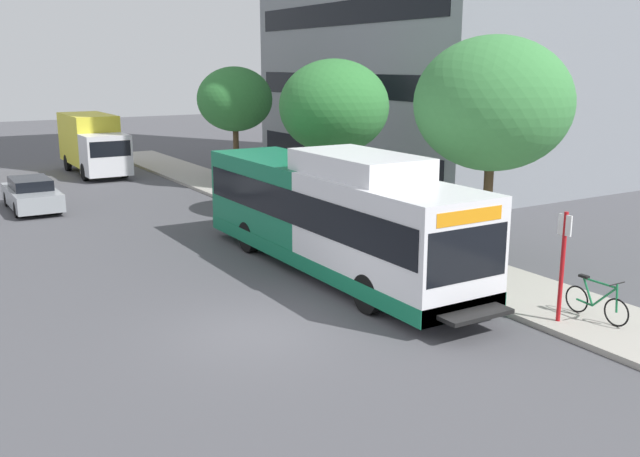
% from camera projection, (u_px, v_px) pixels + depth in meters
% --- Properties ---
extents(ground_plane, '(120.00, 120.00, 0.00)m').
position_uv_depth(ground_plane, '(152.00, 253.00, 22.81)').
color(ground_plane, '#4C4C51').
extents(sidewalk_curb, '(3.00, 56.00, 0.14)m').
position_uv_depth(sidewalk_curb, '(365.00, 237.00, 24.65)').
color(sidewalk_curb, '#A8A399').
rests_on(sidewalk_curb, ground).
extents(transit_bus, '(2.58, 12.25, 3.65)m').
position_uv_depth(transit_bus, '(332.00, 215.00, 20.46)').
color(transit_bus, white).
rests_on(transit_bus, ground).
extents(bus_stop_sign_pole, '(0.10, 0.36, 2.60)m').
position_uv_depth(bus_stop_sign_pole, '(563.00, 258.00, 16.09)').
color(bus_stop_sign_pole, red).
rests_on(bus_stop_sign_pole, sidewalk_curb).
extents(bicycle_parked, '(0.52, 1.76, 1.02)m').
position_uv_depth(bicycle_parked, '(596.00, 302.00, 16.46)').
color(bicycle_parked, black).
rests_on(bicycle_parked, sidewalk_curb).
extents(street_tree_near_stop, '(4.57, 4.57, 6.67)m').
position_uv_depth(street_tree_near_stop, '(493.00, 104.00, 20.30)').
color(street_tree_near_stop, '#4C3823').
rests_on(street_tree_near_stop, sidewalk_curb).
extents(street_tree_mid_block, '(4.20, 4.20, 6.05)m').
position_uv_depth(street_tree_mid_block, '(334.00, 107.00, 26.81)').
color(street_tree_mid_block, '#4C3823').
rests_on(street_tree_mid_block, sidewalk_curb).
extents(street_tree_far_block, '(3.66, 3.66, 5.73)m').
position_uv_depth(street_tree_far_block, '(235.00, 99.00, 34.18)').
color(street_tree_far_block, '#4C3823').
rests_on(street_tree_far_block, sidewalk_curb).
extents(parked_car_far_lane, '(1.80, 4.50, 1.33)m').
position_uv_depth(parked_car_far_lane, '(32.00, 194.00, 29.51)').
color(parked_car_far_lane, '#93999E').
rests_on(parked_car_far_lane, ground).
extents(box_truck_background, '(2.32, 7.01, 3.25)m').
position_uv_depth(box_truck_background, '(93.00, 143.00, 38.94)').
color(box_truck_background, silver).
rests_on(box_truck_background, ground).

